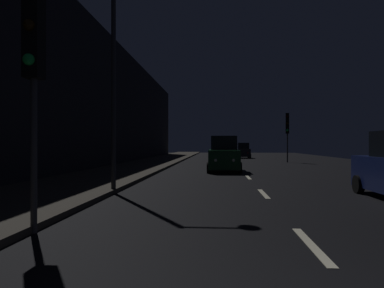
{
  "coord_description": "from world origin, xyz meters",
  "views": [
    {
      "loc": [
        -1.55,
        -2.9,
        1.67
      ],
      "look_at": [
        -2.99,
        16.89,
        1.69
      ],
      "focal_mm": 32.66,
      "sensor_mm": 36.0,
      "label": 1
    }
  ],
  "objects_px": {
    "streetlamp_overhead": "(126,47)",
    "car_approaching_headlights": "(224,155)",
    "traffic_light_far_right": "(287,127)",
    "traffic_light_near_left": "(33,48)",
    "car_distant_taillights": "(243,151)"
  },
  "relations": [
    {
      "from": "streetlamp_overhead",
      "to": "car_distant_taillights",
      "type": "bearing_deg",
      "value": 78.63
    },
    {
      "from": "traffic_light_near_left",
      "to": "traffic_light_far_right",
      "type": "bearing_deg",
      "value": 159.05
    },
    {
      "from": "traffic_light_near_left",
      "to": "streetlamp_overhead",
      "type": "relative_size",
      "value": 0.63
    },
    {
      "from": "traffic_light_near_left",
      "to": "streetlamp_overhead",
      "type": "height_order",
      "value": "streetlamp_overhead"
    },
    {
      "from": "traffic_light_near_left",
      "to": "streetlamp_overhead",
      "type": "xyz_separation_m",
      "value": [
        0.34,
        5.39,
        1.52
      ]
    },
    {
      "from": "traffic_light_far_right",
      "to": "streetlamp_overhead",
      "type": "distance_m",
      "value": 23.13
    },
    {
      "from": "traffic_light_near_left",
      "to": "car_approaching_headlights",
      "type": "relative_size",
      "value": 1.11
    },
    {
      "from": "traffic_light_far_right",
      "to": "car_approaching_headlights",
      "type": "distance_m",
      "value": 12.86
    },
    {
      "from": "traffic_light_near_left",
      "to": "car_approaching_headlights",
      "type": "height_order",
      "value": "traffic_light_near_left"
    },
    {
      "from": "traffic_light_far_right",
      "to": "streetlamp_overhead",
      "type": "relative_size",
      "value": 0.6
    },
    {
      "from": "traffic_light_far_right",
      "to": "traffic_light_near_left",
      "type": "relative_size",
      "value": 0.95
    },
    {
      "from": "streetlamp_overhead",
      "to": "car_approaching_headlights",
      "type": "bearing_deg",
      "value": 70.51
    },
    {
      "from": "streetlamp_overhead",
      "to": "car_distant_taillights",
      "type": "relative_size",
      "value": 2.07
    },
    {
      "from": "streetlamp_overhead",
      "to": "car_approaching_headlights",
      "type": "xyz_separation_m",
      "value": [
        3.49,
        9.87,
        -4.01
      ]
    },
    {
      "from": "streetlamp_overhead",
      "to": "car_approaching_headlights",
      "type": "height_order",
      "value": "streetlamp_overhead"
    }
  ]
}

